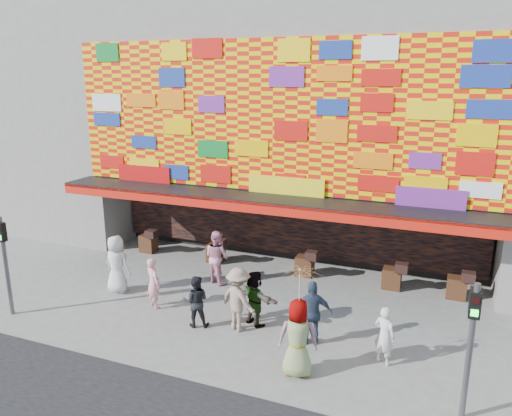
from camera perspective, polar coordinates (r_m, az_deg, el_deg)
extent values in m
plane|color=slate|center=(14.36, -3.81, -13.65)|extent=(90.00, 90.00, 0.00)
cube|color=gray|center=(20.10, 6.07, 13.84)|extent=(15.00, 8.00, 7.00)
cube|color=black|center=(21.74, 6.44, 0.57)|extent=(15.00, 6.00, 3.00)
cube|color=gray|center=(21.46, -15.77, -0.10)|extent=(0.40, 2.00, 3.00)
cube|color=gray|center=(17.26, 26.63, -4.81)|extent=(0.40, 2.00, 3.00)
cube|color=black|center=(16.20, 1.21, 1.15)|extent=(15.20, 1.60, 0.12)
cube|color=red|center=(15.53, 0.19, -0.03)|extent=(15.20, 0.04, 0.35)
cube|color=#F3CE00|center=(16.31, 1.97, 10.32)|extent=(14.80, 0.08, 4.90)
cube|color=black|center=(18.81, 3.84, -1.49)|extent=(14.00, 0.25, 2.50)
cube|color=gray|center=(26.80, -22.41, 12.02)|extent=(11.00, 8.00, 12.00)
cylinder|color=#59595B|center=(16.23, -26.64, -6.01)|extent=(0.12, 0.12, 3.00)
cube|color=black|center=(15.92, -27.08, -2.47)|extent=(0.22, 0.18, 0.55)
cylinder|color=#59595B|center=(11.21, 23.19, -14.98)|extent=(0.12, 0.12, 3.00)
cube|color=black|center=(10.74, 23.77, -10.09)|extent=(0.22, 0.18, 0.55)
cube|color=black|center=(10.60, 23.85, -9.66)|extent=(0.14, 0.02, 0.14)
cube|color=#19E533|center=(10.71, 23.70, -10.93)|extent=(0.14, 0.02, 0.14)
imported|color=silver|center=(16.83, -15.62, -6.19)|extent=(0.98, 0.68, 1.90)
imported|color=pink|center=(15.52, -11.65, -8.39)|extent=(0.69, 0.61, 1.59)
imported|color=black|center=(14.28, -6.89, -10.53)|extent=(0.89, 0.80, 1.50)
imported|color=gray|center=(13.92, -2.03, -10.39)|extent=(1.34, 1.05, 1.81)
imported|color=#313E55|center=(13.33, 6.48, -11.84)|extent=(1.11, 0.75, 1.75)
imported|color=gray|center=(14.22, -0.14, -10.27)|extent=(1.54, 1.11, 1.61)
imported|color=gray|center=(12.01, 4.80, -14.59)|extent=(1.05, 0.82, 1.91)
imported|color=silver|center=(12.87, 14.46, -13.92)|extent=(0.65, 0.55, 1.51)
imported|color=pink|center=(16.99, -4.49, -5.59)|extent=(1.09, 0.98, 1.83)
imported|color=#FFD7A0|center=(11.44, 4.93, -9.12)|extent=(1.15, 1.17, 1.02)
cylinder|color=#4C3326|center=(11.87, 4.83, -13.35)|extent=(0.02, 0.02, 1.00)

